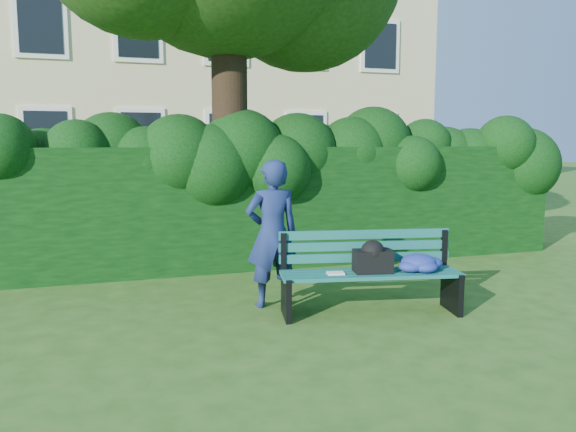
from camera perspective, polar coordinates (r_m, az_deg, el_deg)
name	(u,v)px	position (r m, az deg, el deg)	size (l,w,h in m)	color
ground	(304,302)	(6.67, 1.60, -8.76)	(80.00, 80.00, 0.00)	#2C551A
apartment_building	(167,19)	(20.56, -12.23, 18.94)	(16.00, 8.08, 12.00)	beige
hedge	(256,206)	(8.57, -3.29, 1.00)	(10.00, 1.00, 1.80)	black
park_bench	(382,268)	(6.25, 9.50, -5.24)	(2.02, 0.91, 0.89)	#115650
man_reading	(272,234)	(6.36, -1.61, -1.82)	(0.61, 0.40, 1.68)	navy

